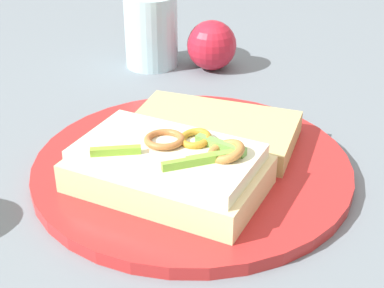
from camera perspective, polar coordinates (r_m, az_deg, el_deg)
The scene contains 6 objects.
ground_plane at distance 0.59m, azimuth 0.00°, elevation -2.77°, with size 2.00×2.00×0.00m, color slate.
plate at distance 0.58m, azimuth 0.00°, elevation -2.25°, with size 0.31×0.31×0.01m, color red.
sandwich at distance 0.53m, azimuth -2.30°, elevation -2.30°, with size 0.18×0.20×0.06m.
bread_slice_side at distance 0.61m, azimuth 2.08°, elevation 1.37°, with size 0.17×0.10×0.02m, color tan.
apple_1 at distance 0.82m, azimuth 1.93°, elevation 9.57°, with size 0.07×0.07×0.07m, color red.
drinking_glass at distance 0.83m, azimuth -3.99°, elevation 10.92°, with size 0.07×0.07×0.10m, color silver.
Camera 1 is at (-0.49, 0.04, 0.31)m, focal length 54.87 mm.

